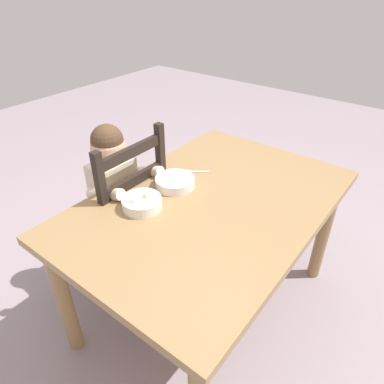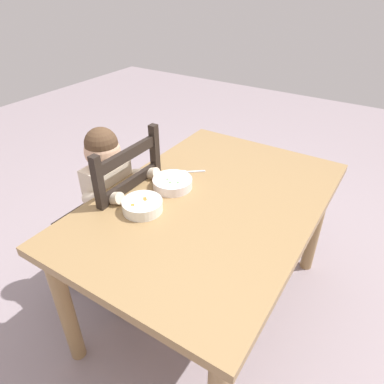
{
  "view_description": "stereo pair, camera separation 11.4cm",
  "coord_description": "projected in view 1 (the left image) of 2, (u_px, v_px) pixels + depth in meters",
  "views": [
    {
      "loc": [
        -1.06,
        -0.71,
        1.59
      ],
      "look_at": [
        -0.06,
        0.06,
        0.76
      ],
      "focal_mm": 32.43,
      "sensor_mm": 36.0,
      "label": 1
    },
    {
      "loc": [
        -1.13,
        -0.62,
        1.59
      ],
      "look_at": [
        -0.06,
        0.06,
        0.76
      ],
      "focal_mm": 32.43,
      "sensor_mm": 36.0,
      "label": 2
    }
  ],
  "objects": [
    {
      "name": "ground_plane",
      "position": [
        207.0,
        305.0,
        1.94
      ],
      "size": [
        8.0,
        8.0,
        0.0
      ],
      "primitive_type": "plane",
      "color": "gray"
    },
    {
      "name": "bowl_of_carrots",
      "position": [
        142.0,
        203.0,
        1.49
      ],
      "size": [
        0.17,
        0.17,
        0.05
      ],
      "color": "white",
      "rests_on": "dining_table"
    },
    {
      "name": "dining_table",
      "position": [
        210.0,
        217.0,
        1.6
      ],
      "size": [
        1.33,
        0.91,
        0.71
      ],
      "color": "#977549",
      "rests_on": "ground"
    },
    {
      "name": "child_figure",
      "position": [
        117.0,
        188.0,
        1.76
      ],
      "size": [
        0.32,
        0.31,
        0.98
      ],
      "color": "beige",
      "rests_on": "ground"
    },
    {
      "name": "dining_chair",
      "position": [
        120.0,
        215.0,
        1.86
      ],
      "size": [
        0.42,
        0.42,
        0.96
      ],
      "color": "black",
      "rests_on": "ground"
    },
    {
      "name": "spoon",
      "position": [
        191.0,
        171.0,
        1.76
      ],
      "size": [
        0.1,
        0.12,
        0.01
      ],
      "color": "silver",
      "rests_on": "dining_table"
    },
    {
      "name": "bowl_of_peas",
      "position": [
        175.0,
        182.0,
        1.64
      ],
      "size": [
        0.19,
        0.19,
        0.05
      ],
      "color": "white",
      "rests_on": "dining_table"
    }
  ]
}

